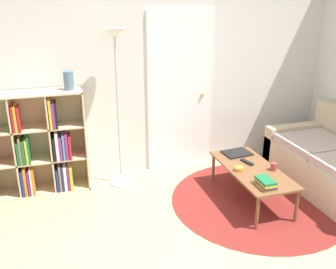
{
  "coord_description": "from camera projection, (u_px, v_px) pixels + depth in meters",
  "views": [
    {
      "loc": [
        -1.22,
        -2.1,
        2.16
      ],
      "look_at": [
        -0.19,
        1.24,
        0.85
      ],
      "focal_mm": 40.0,
      "sensor_mm": 36.0,
      "label": 1
    }
  ],
  "objects": [
    {
      "name": "coffee_table",
      "position": [
        252.0,
        171.0,
        4.08
      ],
      "size": [
        0.52,
        1.13,
        0.39
      ],
      "color": "brown",
      "rests_on": "ground_plane"
    },
    {
      "name": "rug",
      "position": [
        258.0,
        200.0,
        4.18
      ],
      "size": [
        1.92,
        1.92,
        0.01
      ],
      "color": "maroon",
      "rests_on": "ground_plane"
    },
    {
      "name": "bowl",
      "position": [
        239.0,
        169.0,
        4.01
      ],
      "size": [
        0.1,
        0.1,
        0.04
      ],
      "color": "orange",
      "rests_on": "coffee_table"
    },
    {
      "name": "floor_lamp",
      "position": [
        116.0,
        66.0,
        4.09
      ],
      "size": [
        0.28,
        0.28,
        1.83
      ],
      "color": "#B7B7BC",
      "rests_on": "ground_plane"
    },
    {
      "name": "book_stack_on_table",
      "position": [
        266.0,
        183.0,
        3.67
      ],
      "size": [
        0.14,
        0.23,
        0.08
      ],
      "color": "gold",
      "rests_on": "coffee_table"
    },
    {
      "name": "laptop",
      "position": [
        237.0,
        153.0,
        4.44
      ],
      "size": [
        0.34,
        0.27,
        0.02
      ],
      "color": "black",
      "rests_on": "coffee_table"
    },
    {
      "name": "bookshelf",
      "position": [
        31.0,
        148.0,
        4.21
      ],
      "size": [
        1.17,
        0.34,
        1.18
      ],
      "color": "beige",
      "rests_on": "ground_plane"
    },
    {
      "name": "remote",
      "position": [
        247.0,
        162.0,
        4.2
      ],
      "size": [
        0.09,
        0.18,
        0.02
      ],
      "color": "black",
      "rests_on": "coffee_table"
    },
    {
      "name": "wall_back",
      "position": [
        159.0,
        71.0,
        4.57
      ],
      "size": [
        7.56,
        0.11,
        2.6
      ],
      "color": "silver",
      "rests_on": "ground_plane"
    },
    {
      "name": "cup",
      "position": [
        274.0,
        167.0,
        4.02
      ],
      "size": [
        0.07,
        0.07,
        0.08
      ],
      "color": "#A33D33",
      "rests_on": "coffee_table"
    },
    {
      "name": "vase_on_shelf",
      "position": [
        69.0,
        81.0,
        4.08
      ],
      "size": [
        0.11,
        0.11,
        0.21
      ],
      "color": "slate",
      "rests_on": "bookshelf"
    }
  ]
}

